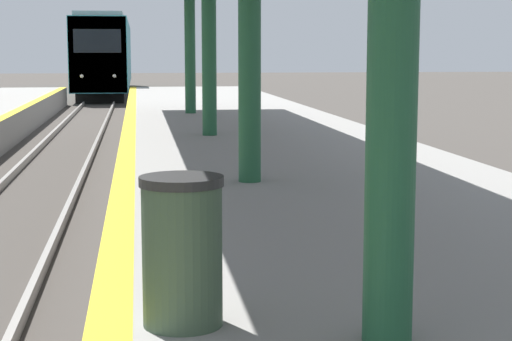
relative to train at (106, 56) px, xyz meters
name	(u,v)px	position (x,y,z in m)	size (l,w,h in m)	color
train	(106,56)	(0.00, 0.00, 0.00)	(2.80, 24.04, 4.49)	black
trash_bin	(182,251)	(2.12, -48.35, -0.95)	(0.53, 0.53, 0.95)	#384C38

